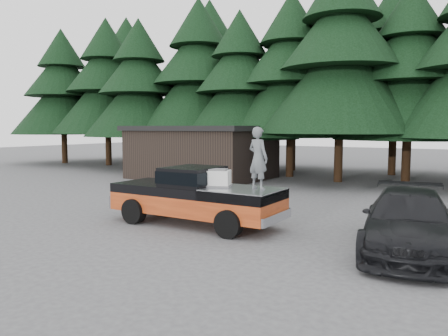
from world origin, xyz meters
The scene contains 8 objects.
ground centered at (0.00, 0.00, 0.00)m, with size 120.00×120.00×0.00m, color #474749.
pickup_truck centered at (-1.62, 0.78, 0.67)m, with size 6.00×2.04×1.33m, color #BE4A1C, non-canonical shape.
truck_cab centered at (-1.72, 0.78, 1.62)m, with size 1.66×1.90×0.59m, color black.
air_compressor centered at (-0.73, 0.78, 1.58)m, with size 0.74×0.61×0.50m, color silver.
man_on_bed centered at (0.59, 0.97, 2.28)m, with size 0.70×0.46×1.91m, color #595E60.
parked_car centered at (4.92, 1.06, 0.79)m, with size 2.22×5.46×1.58m, color black.
utility_building centered at (-9.00, 12.00, 1.67)m, with size 8.40×6.40×3.30m.
treeline centered at (0.42, 17.20, 7.72)m, with size 60.15×16.05×17.50m.
Camera 1 is at (6.62, -10.89, 3.23)m, focal length 35.00 mm.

